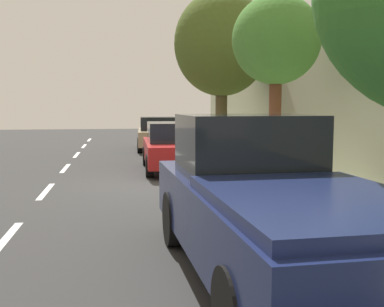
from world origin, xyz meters
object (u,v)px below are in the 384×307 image
at_px(cyclist_with_backpack, 246,159).
at_px(street_tree_mid_block, 276,42).
at_px(parked_pickup_dark_blue_second, 267,205).
at_px(parked_sedan_red_mid, 173,147).
at_px(street_tree_far_end, 222,44).
at_px(parked_sedan_tan_far, 158,133).
at_px(bicycle_at_curb, 229,185).

height_order(cyclist_with_backpack, street_tree_mid_block, street_tree_mid_block).
height_order(parked_pickup_dark_blue_second, street_tree_mid_block, street_tree_mid_block).
distance_m(parked_sedan_red_mid, street_tree_mid_block, 4.81).
distance_m(parked_sedan_red_mid, street_tree_far_end, 5.63).
relative_size(parked_sedan_red_mid, parked_sedan_tan_far, 0.99).
relative_size(cyclist_with_backpack, street_tree_far_end, 0.26).
bearing_deg(parked_pickup_dark_blue_second, parked_sedan_tan_far, 89.96).
distance_m(parked_sedan_red_mid, bicycle_at_curb, 5.30).
relative_size(parked_sedan_red_mid, street_tree_far_end, 0.70).
bearing_deg(street_tree_far_end, parked_sedan_red_mid, -123.04).
distance_m(parked_sedan_tan_far, cyclist_with_backpack, 12.70).
bearing_deg(parked_sedan_tan_far, street_tree_mid_block, -77.24).
relative_size(parked_sedan_tan_far, street_tree_far_end, 0.71).
bearing_deg(bicycle_at_curb, parked_sedan_tan_far, 92.52).
xyz_separation_m(parked_pickup_dark_blue_second, street_tree_mid_block, (2.27, 6.54, 2.79)).
bearing_deg(street_tree_mid_block, cyclist_with_backpack, -119.19).
height_order(parked_sedan_tan_far, street_tree_mid_block, street_tree_mid_block).
height_order(parked_pickup_dark_blue_second, parked_sedan_red_mid, parked_pickup_dark_blue_second).
xyz_separation_m(parked_pickup_dark_blue_second, cyclist_with_backpack, (0.77, 3.86, 0.10)).
bearing_deg(parked_pickup_dark_blue_second, parked_sedan_red_mid, 90.33).
height_order(parked_pickup_dark_blue_second, street_tree_far_end, street_tree_far_end).
distance_m(parked_pickup_dark_blue_second, street_tree_far_end, 13.79).
xyz_separation_m(parked_sedan_red_mid, bicycle_at_curb, (0.60, -5.25, -0.36)).
bearing_deg(street_tree_far_end, street_tree_mid_block, -90.00).
bearing_deg(street_tree_far_end, parked_pickup_dark_blue_second, -99.82).
xyz_separation_m(parked_sedan_red_mid, parked_sedan_tan_far, (0.07, 6.98, 0.00)).
bearing_deg(parked_pickup_dark_blue_second, street_tree_mid_block, 70.84).
bearing_deg(parked_sedan_red_mid, street_tree_mid_block, -52.26).
xyz_separation_m(parked_sedan_red_mid, street_tree_far_end, (2.33, 3.58, 3.67)).
height_order(parked_pickup_dark_blue_second, cyclist_with_backpack, parked_pickup_dark_blue_second).
bearing_deg(parked_pickup_dark_blue_second, bicycle_at_curb, 82.73).
distance_m(cyclist_with_backpack, street_tree_mid_block, 4.08).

